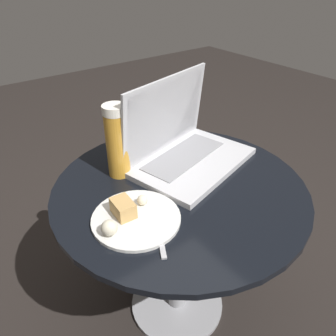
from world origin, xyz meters
TOP-DOWN VIEW (x-y plane):
  - ground_plane at (0.00, 0.00)m, footprint 6.00×6.00m
  - table at (0.00, 0.00)m, footprint 0.72×0.72m
  - laptop at (0.09, 0.10)m, footprint 0.42×0.33m
  - beer_glass at (-0.10, 0.16)m, footprint 0.07×0.07m
  - snack_plate at (-0.19, -0.04)m, footprint 0.22×0.22m
  - fork at (-0.14, -0.09)m, footprint 0.11×0.18m

SIDE VIEW (x-z plane):
  - ground_plane at x=0.00m, z-range 0.00..0.00m
  - table at x=0.00m, z-range 0.15..0.70m
  - fork at x=-0.14m, z-range 0.55..0.55m
  - snack_plate at x=-0.19m, z-range 0.53..0.58m
  - laptop at x=0.09m, z-range 0.47..0.73m
  - beer_glass at x=-0.10m, z-range 0.55..0.77m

